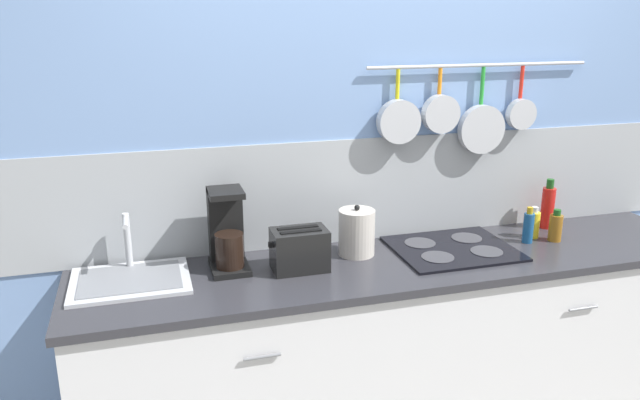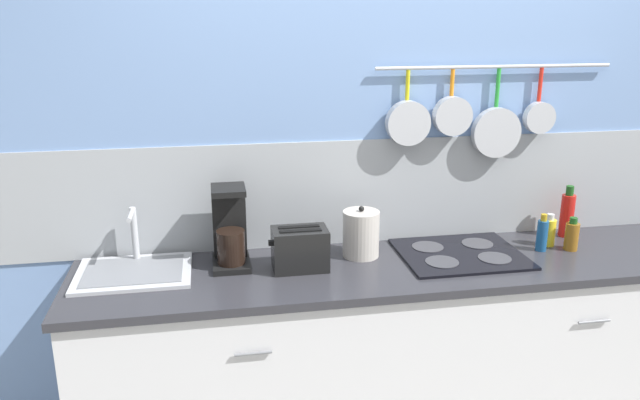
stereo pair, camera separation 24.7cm
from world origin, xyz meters
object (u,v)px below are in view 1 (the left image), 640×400
Objects in this scene: bottle_sesame_oil at (555,227)px; coffee_maker at (227,235)px; bottle_vinegar at (528,227)px; bottle_cooking_wine at (533,224)px; toaster at (300,250)px; bottle_hot_sauce at (548,207)px; kettle at (357,232)px.

coffee_maker is at bearing 175.65° from bottle_sesame_oil.
bottle_vinegar is 0.08m from bottle_cooking_wine.
toaster is at bearing -21.74° from coffee_maker.
bottle_sesame_oil is 0.19m from bottle_hot_sauce.
kettle reaches higher than bottle_vinegar.
coffee_maker reaches higher than toaster.
bottle_vinegar is 1.12× the size of bottle_sesame_oil.
kettle is at bearing 18.91° from toaster.
bottle_vinegar is at bearing -143.75° from bottle_hot_sauce.
bottle_sesame_oil is at bearing -44.14° from bottle_cooking_wine.
toaster is 1.07× the size of kettle.
kettle is 1.34× the size of bottle_vinegar.
bottle_hot_sauce is at bearing 1.99° from coffee_maker.
bottle_vinegar is at bearing -5.91° from kettle.
bottle_sesame_oil is at bearing -0.14° from toaster.
bottle_cooking_wine is at bearing -1.83° from coffee_maker.
bottle_sesame_oil is (0.13, -0.02, -0.01)m from bottle_vinegar.
toaster is 1.31m from bottle_hot_sauce.
coffee_maker is at bearing 158.26° from toaster.
bottle_vinegar is (0.81, -0.08, -0.03)m from kettle.
kettle is (0.56, -0.01, -0.04)m from coffee_maker.
bottle_hot_sauce is at bearing 34.84° from bottle_cooking_wine.
bottle_cooking_wine is at bearing -145.16° from bottle_hot_sauce.
bottle_hot_sauce is at bearing 3.93° from kettle.
coffee_maker is 1.49× the size of kettle.
bottle_hot_sauce is (0.21, 0.15, 0.03)m from bottle_vinegar.
kettle is at bearing 173.97° from bottle_sesame_oil.
bottle_vinegar is at bearing 173.30° from bottle_sesame_oil.
toaster is 1.61× the size of bottle_sesame_oil.
coffee_maker is 2.25× the size of bottle_cooking_wine.
coffee_maker reaches higher than kettle.
bottle_sesame_oil is (0.94, -0.10, -0.03)m from kettle.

